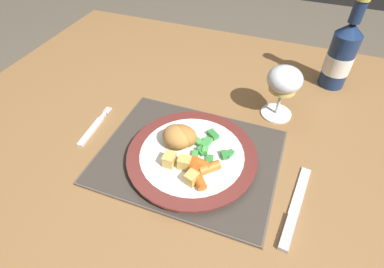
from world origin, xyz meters
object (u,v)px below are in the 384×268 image
object	(u,v)px
wine_glass	(284,82)
dining_table	(199,160)
fork	(93,128)
table_knife	(293,213)
dinner_plate	(192,156)
bottle	(341,55)

from	to	relation	value
wine_glass	dining_table	bearing A→B (deg)	-137.72
fork	table_knife	size ratio (longest dim) A/B	0.71
dinner_plate	wine_glass	world-z (taller)	wine_glass
bottle	dining_table	bearing A→B (deg)	-130.34
dinner_plate	table_knife	world-z (taller)	dinner_plate
table_knife	wine_glass	size ratio (longest dim) A/B	1.47
dining_table	wine_glass	world-z (taller)	wine_glass
dining_table	bottle	distance (m)	0.45
table_knife	dinner_plate	bearing A→B (deg)	166.71
table_knife	dining_table	bearing A→B (deg)	149.84
fork	bottle	xyz separation A→B (m)	(0.50, 0.38, 0.08)
dining_table	dinner_plate	xyz separation A→B (m)	(0.01, -0.08, 0.10)
dining_table	dinner_plate	bearing A→B (deg)	-82.64
table_knife	bottle	bearing A→B (deg)	84.28
table_knife	wine_glass	bearing A→B (deg)	105.56
table_knife	bottle	xyz separation A→B (m)	(0.04, 0.44, 0.08)
dinner_plate	table_knife	xyz separation A→B (m)	(0.21, -0.05, -0.01)
dining_table	fork	distance (m)	0.26
dinner_plate	wine_glass	size ratio (longest dim) A/B	2.04
fork	wine_glass	distance (m)	0.45
fork	table_knife	distance (m)	0.46
dining_table	table_knife	size ratio (longest dim) A/B	6.55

